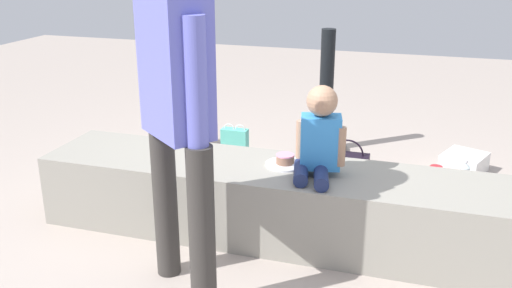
# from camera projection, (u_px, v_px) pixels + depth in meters

# --- Properties ---
(ground_plane) EXTENTS (12.00, 12.00, 0.00)m
(ground_plane) POSITION_uv_depth(u_px,v_px,m) (266.00, 233.00, 3.26)
(ground_plane) COLOR #A99B90
(concrete_ledge) EXTENTS (2.58, 0.55, 0.41)m
(concrete_ledge) POSITION_uv_depth(u_px,v_px,m) (267.00, 201.00, 3.19)
(concrete_ledge) COLOR gray
(concrete_ledge) RESTS_ON ground_plane
(child_seated) EXTENTS (0.28, 0.34, 0.48)m
(child_seated) POSITION_uv_depth(u_px,v_px,m) (319.00, 137.00, 2.94)
(child_seated) COLOR navy
(child_seated) RESTS_ON concrete_ledge
(adult_standing) EXTENTS (0.41, 0.37, 1.65)m
(adult_standing) POSITION_uv_depth(u_px,v_px,m) (176.00, 89.00, 2.40)
(adult_standing) COLOR #35322F
(adult_standing) RESTS_ON ground_plane
(cake_plate) EXTENTS (0.22, 0.22, 0.07)m
(cake_plate) POSITION_uv_depth(u_px,v_px,m) (285.00, 162.00, 3.13)
(cake_plate) COLOR white
(cake_plate) RESTS_ON concrete_ledge
(gift_bag) EXTENTS (0.19, 0.08, 0.34)m
(gift_bag) POSITION_uv_depth(u_px,v_px,m) (235.00, 148.00, 4.18)
(gift_bag) COLOR #59C6B2
(gift_bag) RESTS_ON ground_plane
(railing_post) EXTENTS (0.36, 0.36, 0.97)m
(railing_post) POSITION_uv_depth(u_px,v_px,m) (326.00, 108.00, 4.47)
(railing_post) COLOR black
(railing_post) RESTS_ON ground_plane
(water_bottle_near_gift) EXTENTS (0.06, 0.06, 0.24)m
(water_bottle_near_gift) POSITION_uv_depth(u_px,v_px,m) (155.00, 169.00, 3.91)
(water_bottle_near_gift) COLOR silver
(water_bottle_near_gift) RESTS_ON ground_plane
(water_bottle_far_side) EXTENTS (0.06, 0.06, 0.22)m
(water_bottle_far_side) POSITION_uv_depth(u_px,v_px,m) (464.00, 177.00, 3.79)
(water_bottle_far_side) COLOR silver
(water_bottle_far_side) RESTS_ON ground_plane
(party_cup_red) EXTENTS (0.09, 0.09, 0.11)m
(party_cup_red) POSITION_uv_depth(u_px,v_px,m) (436.00, 173.00, 3.97)
(party_cup_red) COLOR red
(party_cup_red) RESTS_ON ground_plane
(cake_box_white) EXTENTS (0.37, 0.38, 0.14)m
(cake_box_white) POSITION_uv_depth(u_px,v_px,m) (464.00, 163.00, 4.11)
(cake_box_white) COLOR white
(cake_box_white) RESTS_ON ground_plane
(handbag_black_leather) EXTENTS (0.29, 0.13, 0.31)m
(handbag_black_leather) POSITION_uv_depth(u_px,v_px,m) (347.00, 167.00, 3.95)
(handbag_black_leather) COLOR black
(handbag_black_leather) RESTS_ON ground_plane
(handbag_brown_canvas) EXTENTS (0.32, 0.11, 0.37)m
(handbag_brown_canvas) POSITION_uv_depth(u_px,v_px,m) (183.00, 129.00, 4.65)
(handbag_brown_canvas) COLOR brown
(handbag_brown_canvas) RESTS_ON ground_plane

